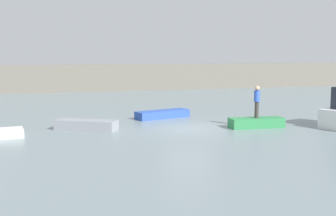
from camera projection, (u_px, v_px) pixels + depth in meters
The scene contains 6 objects.
ground_plane at pixel (188, 129), 22.15m from camera, with size 120.00×120.00×0.00m, color slate.
embankment_wall at pixel (113, 78), 45.42m from camera, with size 80.00×1.20×2.85m, color #666056.
rowboat_grey at pixel (86, 125), 21.77m from camera, with size 3.19×1.01×0.51m, color gray.
rowboat_blue at pixel (163, 114), 25.90m from camera, with size 3.42×0.97×0.47m, color #2B4CAD.
rowboat_green at pixel (256, 123), 22.50m from camera, with size 2.89×0.98×0.52m, color #2D7F47.
person_blue_shirt at pixel (257, 100), 22.35m from camera, with size 0.32×0.32×1.71m.
Camera 1 is at (-7.23, -20.64, 3.84)m, focal length 45.19 mm.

